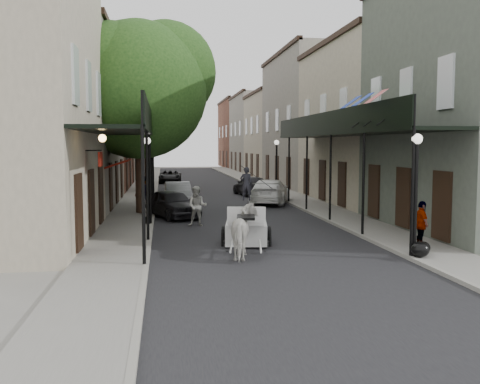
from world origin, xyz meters
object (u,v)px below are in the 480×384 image
object	(u,v)px
tree_far	(152,114)
lamppost_right_near	(416,193)
tree_near	(147,85)
lamppost_right_far	(276,167)
pedestrian_sidewalk_right	(422,224)
lamppost_left	(148,179)
car_left_near	(172,204)
horse	(246,231)
pedestrian_sidewalk_left	(144,191)
car_left_mid	(178,194)
carriage	(246,213)
car_right_near	(270,192)
car_right_far	(251,185)
car_left_far	(170,176)
pedestrian_walking	(197,206)

from	to	relation	value
tree_far	lamppost_right_near	bearing A→B (deg)	-72.32
tree_near	lamppost_right_near	xyz separation A→B (m)	(8.30, -12.18, -4.44)
lamppost_right_far	pedestrian_sidewalk_right	size ratio (longest dim) A/B	2.41
lamppost_left	car_left_near	bearing A→B (deg)	67.86
tree_near	lamppost_right_far	bearing A→B (deg)	43.31
lamppost_right_near	car_left_near	xyz separation A→B (m)	(-7.12, 10.65, -1.37)
horse	pedestrian_sidewalk_left	bearing A→B (deg)	-66.63
lamppost_right_near	car_left_mid	xyz separation A→B (m)	(-6.70, 16.00, -1.38)
pedestrian_sidewalk_right	car_left_near	size ratio (longest dim) A/B	0.39
tree_far	carriage	xyz separation A→B (m)	(3.73, -22.62, -4.76)
lamppost_right_near	car_right_near	size ratio (longest dim) A/B	0.73
tree_far	pedestrian_sidewalk_left	xyz separation A→B (m)	(-0.26, -11.04, -4.90)
lamppost_right_far	carriage	distance (m)	17.11
car_right_far	pedestrian_sidewalk_left	bearing A→B (deg)	32.24
lamppost_left	car_left_far	distance (m)	26.86
tree_far	pedestrian_sidewalk_right	world-z (taller)	tree_far
horse	car_left_near	xyz separation A→B (m)	(-2.09, 9.65, -0.15)
lamppost_right_near	car_left_far	xyz separation A→B (m)	(-6.90, 34.79, -1.45)
pedestrian_walking	car_left_near	world-z (taller)	pedestrian_walking
lamppost_left	car_right_near	distance (m)	10.67
lamppost_right_near	pedestrian_sidewalk_right	bearing A→B (deg)	55.12
pedestrian_sidewalk_right	car_left_near	world-z (taller)	pedestrian_sidewalk_right
lamppost_right_near	lamppost_right_far	size ratio (longest dim) A/B	1.00
horse	car_right_near	xyz separation A→B (m)	(3.76, 15.00, -0.10)
tree_near	pedestrian_sidewalk_right	distance (m)	15.34
lamppost_left	carriage	size ratio (longest dim) A/B	1.34
horse	car_right_far	distance (m)	20.68
horse	car_left_mid	size ratio (longest dim) A/B	0.48
tree_far	lamppost_right_far	world-z (taller)	tree_far
pedestrian_sidewalk_left	car_left_mid	size ratio (longest dim) A/B	0.40
tree_far	car_left_near	world-z (taller)	tree_far
tree_far	car_left_far	xyz separation A→B (m)	(1.44, 8.61, -5.24)
horse	car_left_far	distance (m)	33.84
tree_near	car_left_near	xyz separation A→B (m)	(1.18, -1.53, -5.81)
pedestrian_walking	pedestrian_sidewalk_left	distance (m)	7.81
tree_near	pedestrian_sidewalk_right	size ratio (longest dim) A/B	6.24
lamppost_right_near	pedestrian_sidewalk_left	size ratio (longest dim) A/B	2.28
pedestrian_walking	car_right_near	distance (m)	9.57
pedestrian_sidewalk_left	car_right_near	distance (m)	7.39
lamppost_right_near	car_left_far	size ratio (longest dim) A/B	0.86
carriage	car_left_mid	bearing A→B (deg)	108.68
lamppost_left	car_right_near	world-z (taller)	lamppost_left
pedestrian_sidewalk_right	car_right_far	size ratio (longest dim) A/B	0.37
lamppost_right_near	car_left_near	bearing A→B (deg)	123.77
lamppost_right_far	tree_near	bearing A→B (deg)	-136.69
tree_far	lamppost_left	bearing A→B (deg)	-89.54
car_left_near	car_right_far	xyz separation A→B (m)	(5.62, 10.72, 0.03)
lamppost_right_far	horse	bearing A→B (deg)	-104.83
lamppost_left	horse	size ratio (longest dim) A/B	1.89
tree_far	lamppost_right_near	distance (m)	27.74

